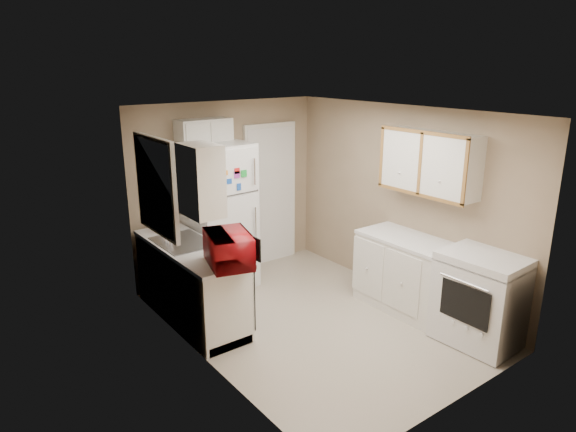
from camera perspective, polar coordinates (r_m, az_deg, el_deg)
floor at (r=6.11m, az=2.87°, el=-11.49°), size 3.80×3.80×0.00m
ceiling at (r=5.40m, az=3.24°, el=11.55°), size 3.80×3.80×0.00m
wall_left at (r=4.91m, az=-9.66°, el=-3.62°), size 3.80×3.80×0.00m
wall_right at (r=6.59m, az=12.46°, el=1.52°), size 3.80×3.80×0.00m
wall_back at (r=7.15m, az=-6.75°, el=2.98°), size 2.80×2.80×0.00m
wall_front at (r=4.44m, az=19.00°, el=-6.55°), size 2.80×2.80×0.00m
left_counter at (r=6.06m, az=-10.74°, el=-7.28°), size 0.60×1.80×0.90m
dishwasher at (r=5.68m, az=-5.40°, el=-8.28°), size 0.03×0.58×0.72m
sink at (r=6.03m, az=-11.59°, el=-3.24°), size 0.54×0.74×0.16m
microwave at (r=5.24m, az=-6.54°, el=-3.89°), size 0.68×0.50×0.41m
soap_bottle at (r=6.37m, az=-13.85°, el=-0.98°), size 0.09×0.10×0.17m
window_blinds at (r=5.73m, az=-14.36°, el=3.23°), size 0.10×0.98×1.08m
upper_cabinet_left at (r=4.99m, az=-9.64°, el=3.92°), size 0.30×0.45×0.70m
refrigerator at (r=6.74m, az=-7.83°, el=-0.02°), size 0.84×0.82×1.92m
cabinet_over_fridge at (r=6.68m, az=-9.32°, el=8.90°), size 0.70×0.30×0.40m
interior_door at (r=7.52m, az=-1.93°, el=2.37°), size 0.86×0.06×2.08m
right_counter at (r=6.14m, az=15.80°, el=-7.30°), size 0.60×2.00×0.90m
stove at (r=5.83m, az=20.65°, el=-8.57°), size 0.71×0.86×1.00m
upper_cabinet_right at (r=6.04m, az=15.45°, el=5.77°), size 0.30×1.20×0.70m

